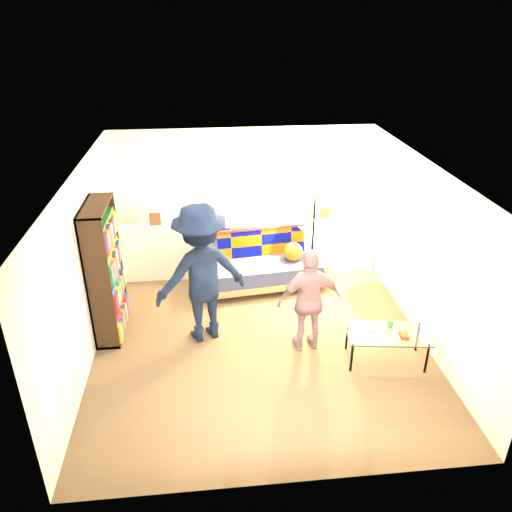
{
  "coord_description": "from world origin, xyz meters",
  "views": [
    {
      "loc": [
        -0.66,
        -5.83,
        4.18
      ],
      "look_at": [
        0.0,
        0.4,
        1.05
      ],
      "focal_mm": 35.0,
      "sensor_mm": 36.0,
      "label": 1
    }
  ],
  "objects_px": {
    "bookshelf": "(105,275)",
    "coffee_table": "(388,334)",
    "person_right": "(310,301)",
    "person_left": "(201,274)",
    "floor_lamp": "(315,220)",
    "futon_sofa": "(265,263)"
  },
  "relations": [
    {
      "from": "bookshelf",
      "to": "person_left",
      "type": "relative_size",
      "value": 0.97
    },
    {
      "from": "person_left",
      "to": "person_right",
      "type": "xyz_separation_m",
      "value": [
        1.4,
        -0.42,
        -0.25
      ]
    },
    {
      "from": "person_right",
      "to": "futon_sofa",
      "type": "bearing_deg",
      "value": -83.86
    },
    {
      "from": "coffee_table",
      "to": "floor_lamp",
      "type": "height_order",
      "value": "floor_lamp"
    },
    {
      "from": "floor_lamp",
      "to": "bookshelf",
      "type": "bearing_deg",
      "value": -160.81
    },
    {
      "from": "bookshelf",
      "to": "floor_lamp",
      "type": "xyz_separation_m",
      "value": [
        3.14,
        1.09,
        0.24
      ]
    },
    {
      "from": "bookshelf",
      "to": "person_right",
      "type": "distance_m",
      "value": 2.8
    },
    {
      "from": "coffee_table",
      "to": "person_right",
      "type": "relative_size",
      "value": 0.76
    },
    {
      "from": "futon_sofa",
      "to": "person_left",
      "type": "distance_m",
      "value": 1.82
    },
    {
      "from": "person_left",
      "to": "person_right",
      "type": "relative_size",
      "value": 1.34
    },
    {
      "from": "floor_lamp",
      "to": "person_right",
      "type": "distance_m",
      "value": 1.87
    },
    {
      "from": "floor_lamp",
      "to": "person_left",
      "type": "relative_size",
      "value": 0.81
    },
    {
      "from": "coffee_table",
      "to": "person_right",
      "type": "distance_m",
      "value": 1.09
    },
    {
      "from": "floor_lamp",
      "to": "person_right",
      "type": "height_order",
      "value": "floor_lamp"
    },
    {
      "from": "floor_lamp",
      "to": "coffee_table",
      "type": "bearing_deg",
      "value": -76.23
    },
    {
      "from": "futon_sofa",
      "to": "person_right",
      "type": "bearing_deg",
      "value": -78.5
    },
    {
      "from": "bookshelf",
      "to": "futon_sofa",
      "type": "bearing_deg",
      "value": 25.37
    },
    {
      "from": "bookshelf",
      "to": "person_right",
      "type": "xyz_separation_m",
      "value": [
        2.71,
        -0.69,
        -0.16
      ]
    },
    {
      "from": "person_left",
      "to": "coffee_table",
      "type": "bearing_deg",
      "value": 141.29
    },
    {
      "from": "bookshelf",
      "to": "coffee_table",
      "type": "distance_m",
      "value": 3.86
    },
    {
      "from": "coffee_table",
      "to": "person_right",
      "type": "xyz_separation_m",
      "value": [
        -0.96,
        0.4,
        0.32
      ]
    },
    {
      "from": "bookshelf",
      "to": "coffee_table",
      "type": "bearing_deg",
      "value": -16.5
    }
  ]
}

